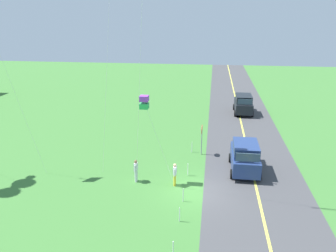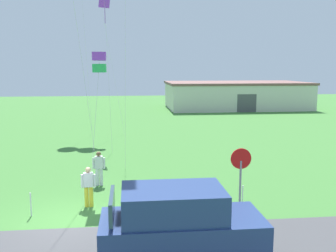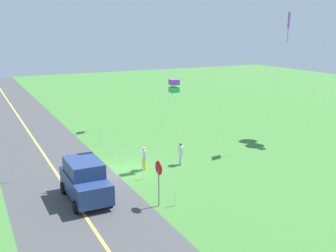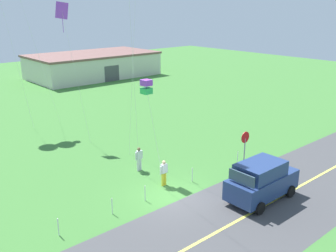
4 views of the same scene
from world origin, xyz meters
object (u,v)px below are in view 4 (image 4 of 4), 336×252
object	(u,v)px
person_adult_near	(164,172)
warehouse_distant	(93,65)
stop_sign	(245,143)
kite_red_low	(146,87)
kite_yellow_high	(62,13)
person_adult_companion	(139,158)
car_suv_foreground	(261,180)

from	to	relation	value
person_adult_near	warehouse_distant	xyz separation A→B (m)	(15.96, 34.92, 0.89)
stop_sign	kite_red_low	world-z (taller)	kite_red_low
person_adult_near	kite_yellow_high	world-z (taller)	kite_yellow_high
person_adult_companion	kite_yellow_high	size ratio (longest dim) A/B	0.15
stop_sign	kite_red_low	distance (m)	7.41
stop_sign	kite_red_low	bearing A→B (deg)	145.18
person_adult_companion	warehouse_distant	bearing A→B (deg)	53.99
person_adult_near	person_adult_companion	distance (m)	2.72
person_adult_companion	kite_red_low	distance (m)	4.82
person_adult_near	kite_red_low	xyz separation A→B (m)	(0.40, 2.06, 4.77)
car_suv_foreground	person_adult_near	xyz separation A→B (m)	(-2.92, 4.84, -0.29)
person_adult_near	person_adult_companion	world-z (taller)	same
car_suv_foreground	person_adult_near	bearing A→B (deg)	121.09
stop_sign	person_adult_near	size ratio (longest dim) A/B	1.60
stop_sign	person_adult_near	xyz separation A→B (m)	(-5.60, 1.56, -0.94)
stop_sign	warehouse_distant	xyz separation A→B (m)	(10.35, 36.48, -0.05)
car_suv_foreground	kite_red_low	bearing A→B (deg)	110.05
person_adult_near	person_adult_companion	xyz separation A→B (m)	(0.20, 2.71, 0.00)
car_suv_foreground	kite_yellow_high	bearing A→B (deg)	99.43
car_suv_foreground	warehouse_distant	size ratio (longest dim) A/B	0.24
kite_red_low	kite_yellow_high	size ratio (longest dim) A/B	0.57
person_adult_companion	warehouse_distant	distance (m)	35.87
person_adult_near	kite_red_low	distance (m)	5.21
warehouse_distant	kite_yellow_high	bearing A→B (deg)	-124.39
kite_yellow_high	warehouse_distant	size ratio (longest dim) A/B	0.58
car_suv_foreground	person_adult_near	size ratio (longest dim) A/B	2.75
warehouse_distant	car_suv_foreground	bearing A→B (deg)	-108.16
car_suv_foreground	kite_yellow_high	world-z (taller)	kite_yellow_high
person_adult_near	warehouse_distant	size ratio (longest dim) A/B	0.09
person_adult_near	warehouse_distant	bearing A→B (deg)	-48.10
car_suv_foreground	stop_sign	size ratio (longest dim) A/B	1.72
car_suv_foreground	kite_red_low	size ratio (longest dim) A/B	0.72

